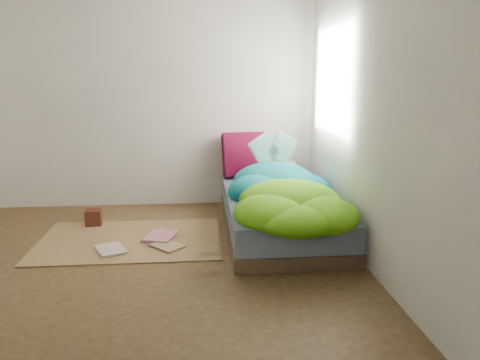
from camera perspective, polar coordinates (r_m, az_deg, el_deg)
name	(u,v)px	position (r m, az deg, el deg)	size (l,w,h in m)	color
ground	(140,264)	(3.80, -12.12, -9.98)	(3.50, 3.50, 0.00)	#3D2617
room_walls	(131,49)	(3.52, -13.16, 15.27)	(3.54, 3.54, 2.62)	#B6B4AD
bed	(279,213)	(4.45, 4.74, -4.04)	(1.00, 2.00, 0.34)	#3E3222
duvet	(284,183)	(4.16, 5.33, -0.40)	(0.96, 1.84, 0.34)	#07546F
rug	(130,240)	(4.33, -13.23, -7.11)	(1.60, 1.10, 0.01)	brown
pillow_floral	(275,172)	(5.19, 4.23, 1.02)	(0.53, 0.33, 0.12)	silver
pillow_magenta	(245,155)	(5.16, 0.63, 3.06)	(0.49, 0.15, 0.49)	#4A041A
open_book	(274,138)	(4.81, 4.13, 5.08)	(0.43, 0.09, 0.26)	#398C2D
wooden_box	(94,217)	(4.80, -17.43, -4.36)	(0.15, 0.15, 0.15)	#38140C
floor_book_a	(98,252)	(4.07, -16.92, -8.40)	(0.21, 0.29, 0.02)	beige
floor_book_b	(148,235)	(4.34, -11.18, -6.64)	(0.25, 0.33, 0.03)	#C2708A
floor_book_c	(158,249)	(4.02, -9.94, -8.29)	(0.20, 0.27, 0.02)	tan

